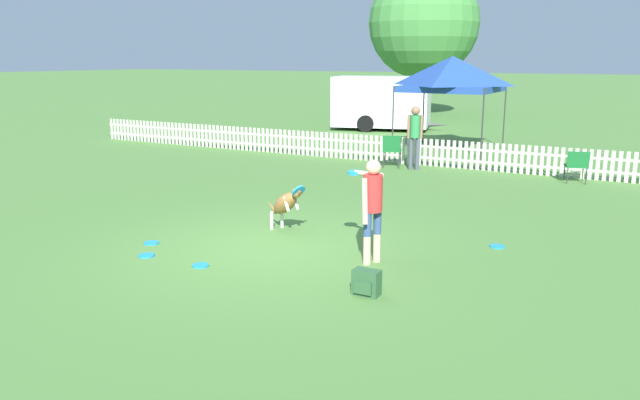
% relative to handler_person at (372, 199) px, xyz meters
% --- Properties ---
extents(ground_plane, '(240.00, 240.00, 0.00)m').
position_rel_handler_person_xyz_m(ground_plane, '(-1.67, -0.14, -0.96)').
color(ground_plane, '#4C7A38').
extents(handler_person, '(0.81, 0.90, 1.54)m').
position_rel_handler_person_xyz_m(handler_person, '(0.00, 0.00, 0.00)').
color(handler_person, beige).
rests_on(handler_person, ground_plane).
extents(leaping_dog, '(1.02, 0.57, 0.89)m').
position_rel_handler_person_xyz_m(leaping_dog, '(-1.98, 0.81, -0.45)').
color(leaping_dog, olive).
rests_on(leaping_dog, ground_plane).
extents(frisbee_near_handler, '(0.24, 0.24, 0.02)m').
position_rel_handler_person_xyz_m(frisbee_near_handler, '(-3.12, -1.40, -0.95)').
color(frisbee_near_handler, '#1E8CD8').
rests_on(frisbee_near_handler, ground_plane).
extents(frisbee_near_dog, '(0.24, 0.24, 0.02)m').
position_rel_handler_person_xyz_m(frisbee_near_dog, '(-3.53, -0.86, -0.95)').
color(frisbee_near_dog, '#1E8CD8').
rests_on(frisbee_near_dog, ground_plane).
extents(frisbee_midfield, '(0.24, 0.24, 0.02)m').
position_rel_handler_person_xyz_m(frisbee_midfield, '(1.48, 1.67, -0.95)').
color(frisbee_midfield, '#1E8CD8').
rests_on(frisbee_midfield, ground_plane).
extents(frisbee_far_scatter, '(0.24, 0.24, 0.02)m').
position_rel_handler_person_xyz_m(frisbee_far_scatter, '(-2.09, -1.36, -0.95)').
color(frisbee_far_scatter, '#1E8CD8').
rests_on(frisbee_far_scatter, ground_plane).
extents(backpack_on_grass, '(0.35, 0.24, 0.33)m').
position_rel_handler_person_xyz_m(backpack_on_grass, '(0.49, -1.23, -0.79)').
color(backpack_on_grass, '#2D5633').
rests_on(backpack_on_grass, ground_plane).
extents(picket_fence, '(25.63, 0.04, 0.76)m').
position_rel_handler_person_xyz_m(picket_fence, '(-1.67, 8.53, -0.58)').
color(picket_fence, beige).
rests_on(picket_fence, ground_plane).
extents(folding_chair_blue_left, '(0.62, 0.64, 0.90)m').
position_rel_handler_person_xyz_m(folding_chair_blue_left, '(-2.86, 7.76, -0.42)').
color(folding_chair_blue_left, '#333338').
rests_on(folding_chair_blue_left, ground_plane).
extents(folding_chair_center, '(0.63, 0.64, 0.79)m').
position_rel_handler_person_xyz_m(folding_chair_center, '(1.88, 7.88, -0.49)').
color(folding_chair_center, '#333338').
rests_on(folding_chair_center, ground_plane).
extents(canopy_tent_main, '(2.88, 2.88, 3.02)m').
position_rel_handler_person_xyz_m(canopy_tent_main, '(-2.48, 11.75, 1.50)').
color(canopy_tent_main, '#333338').
rests_on(canopy_tent_main, ground_plane).
extents(spectator_standing, '(0.40, 0.27, 1.71)m').
position_rel_handler_person_xyz_m(spectator_standing, '(-2.21, 7.76, 0.09)').
color(spectator_standing, '#474C5B').
rests_on(spectator_standing, ground_plane).
extents(equipment_trailer, '(4.89, 3.16, 2.21)m').
position_rel_handler_person_xyz_m(equipment_trailer, '(-6.88, 16.39, 0.21)').
color(equipment_trailer, white).
rests_on(equipment_trailer, ground_plane).
extents(tree_left_grove, '(5.68, 5.68, 7.55)m').
position_rel_handler_person_xyz_m(tree_left_grove, '(-7.77, 23.69, 3.74)').
color(tree_left_grove, '#4C3823').
rests_on(tree_left_grove, ground_plane).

